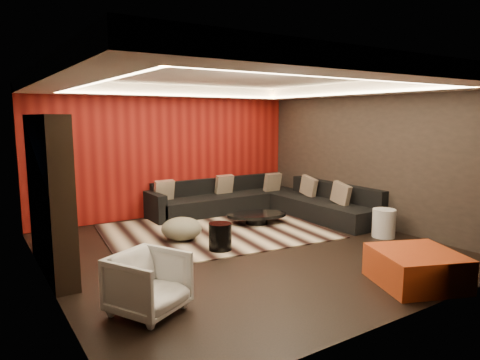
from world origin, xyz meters
TOP-DOWN VIEW (x-y plane):
  - floor at (0.00, 0.00)m, footprint 6.00×6.00m
  - ceiling at (0.00, 0.00)m, footprint 6.00×6.00m
  - wall_back at (0.00, 3.01)m, footprint 6.00×0.02m
  - wall_left at (-3.01, 0.00)m, footprint 0.02×6.00m
  - wall_right at (3.01, 0.00)m, footprint 0.02×6.00m
  - red_feature_wall at (0.00, 2.97)m, footprint 5.98×0.05m
  - soffit_back at (0.00, 2.70)m, footprint 6.00×0.60m
  - soffit_front at (0.00, -2.70)m, footprint 6.00×0.60m
  - soffit_left at (-2.70, 0.00)m, footprint 0.60×4.80m
  - soffit_right at (2.70, 0.00)m, footprint 0.60×4.80m
  - cove_back at (0.00, 2.36)m, footprint 4.80×0.08m
  - cove_front at (0.00, -2.36)m, footprint 4.80×0.08m
  - cove_left at (-2.36, 0.00)m, footprint 0.08×4.80m
  - cove_right at (2.36, 0.00)m, footprint 0.08×4.80m
  - tv_surround at (-2.85, 0.60)m, footprint 0.30×2.00m
  - tv_screen at (-2.69, 0.60)m, footprint 0.04×1.30m
  - tv_shelf at (-2.69, 0.60)m, footprint 0.04×1.60m
  - rug at (0.10, 1.17)m, footprint 4.30×3.41m
  - coffee_table at (1.09, 1.20)m, footprint 1.55×1.55m
  - drum_stool at (-0.40, 0.11)m, footprint 0.42×0.42m
  - striped_pouf at (-0.68, 0.98)m, footprint 0.76×0.76m
  - white_side_table at (2.50, -0.80)m, footprint 0.53×0.53m
  - orange_ottoman at (1.02, -2.50)m, footprint 1.30×1.30m
  - armchair at (-2.19, -1.38)m, footprint 0.99×1.00m
  - sectional_sofa at (1.73, 1.86)m, footprint 3.65×3.50m
  - throw_pillows at (1.69, 1.87)m, footprint 3.19×2.70m

SIDE VIEW (x-z plane):
  - floor at x=0.00m, z-range -0.02..0.00m
  - rug at x=0.10m, z-range 0.00..0.02m
  - coffee_table at x=1.09m, z-range 0.02..0.22m
  - striped_pouf at x=-0.68m, z-range 0.02..0.41m
  - orange_ottoman at x=1.02m, z-range 0.00..0.45m
  - drum_stool at x=-0.40m, z-range 0.02..0.46m
  - white_side_table at x=2.50m, z-range 0.00..0.51m
  - sectional_sofa at x=1.73m, z-range -0.11..0.64m
  - armchair at x=-2.19m, z-range 0.00..0.68m
  - throw_pillows at x=1.69m, z-range 0.37..0.87m
  - tv_shelf at x=-2.69m, z-range 0.68..0.72m
  - tv_surround at x=-2.85m, z-range 0.00..2.20m
  - wall_back at x=0.00m, z-range 0.00..2.80m
  - wall_left at x=-3.01m, z-range 0.00..2.80m
  - wall_right at x=3.01m, z-range 0.00..2.80m
  - red_feature_wall at x=0.00m, z-range 0.01..2.79m
  - tv_screen at x=-2.69m, z-range 1.05..1.85m
  - cove_back at x=0.00m, z-range 2.58..2.62m
  - cove_front at x=0.00m, z-range 2.58..2.62m
  - cove_left at x=-2.36m, z-range 2.58..2.62m
  - cove_right at x=2.36m, z-range 2.58..2.62m
  - soffit_back at x=0.00m, z-range 2.58..2.80m
  - soffit_front at x=0.00m, z-range 2.58..2.80m
  - soffit_left at x=-2.70m, z-range 2.58..2.80m
  - soffit_right at x=2.70m, z-range 2.58..2.80m
  - ceiling at x=0.00m, z-range 2.80..2.82m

